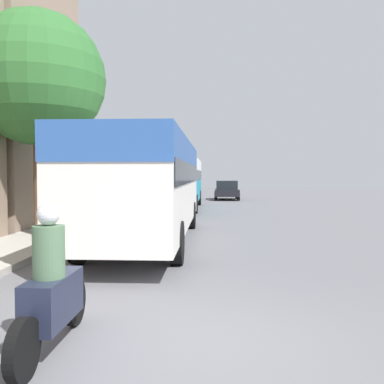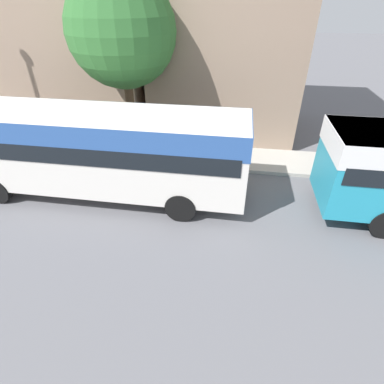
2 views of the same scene
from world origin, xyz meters
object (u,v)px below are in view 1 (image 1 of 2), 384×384
object	(u,v)px
motorcycle_behind_lead	(51,292)
bus_lead	(149,177)
car_crossing	(227,190)
bus_following	(179,177)

from	to	relation	value
motorcycle_behind_lead	bus_lead	bearing A→B (deg)	90.60
bus_lead	car_crossing	size ratio (longest dim) A/B	2.70
bus_lead	car_crossing	world-z (taller)	bus_lead
bus_following	car_crossing	size ratio (longest dim) A/B	2.48
bus_following	motorcycle_behind_lead	bearing A→B (deg)	-89.45
bus_following	car_crossing	xyz separation A→B (m)	(3.14, 9.13, -1.12)
motorcycle_behind_lead	car_crossing	size ratio (longest dim) A/B	0.57
bus_lead	motorcycle_behind_lead	world-z (taller)	bus_lead
bus_lead	motorcycle_behind_lead	xyz separation A→B (m)	(0.08, -8.05, -1.29)
bus_lead	bus_following	distance (m)	12.50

